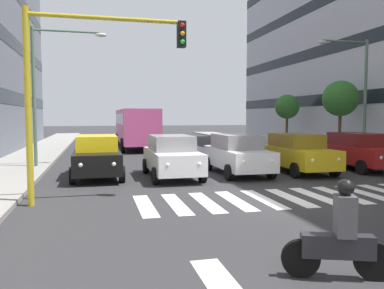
{
  "coord_description": "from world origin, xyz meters",
  "views": [
    {
      "loc": [
        5.8,
        10.83,
        2.53
      ],
      "look_at": [
        1.48,
        -6.74,
        1.19
      ],
      "focal_mm": 36.43,
      "sensor_mm": 36.0,
      "label": 1
    }
  ],
  "objects_px": {
    "car_2": "(237,154)",
    "car_3": "(172,156)",
    "motorcycle_with_rider": "(340,238)",
    "street_tree_1": "(340,99)",
    "street_tree_2": "(287,107)",
    "traffic_light_gantry": "(77,74)",
    "car_1": "(297,153)",
    "street_lamp_right": "(48,79)",
    "bus_behind_traffic": "(136,124)",
    "car_4": "(97,156)",
    "car_0": "(358,151)",
    "street_lamp_left": "(357,85)"
  },
  "relations": [
    {
      "from": "car_2",
      "to": "car_3",
      "type": "xyz_separation_m",
      "value": [
        2.93,
        0.19,
        0.0
      ]
    },
    {
      "from": "motorcycle_with_rider",
      "to": "street_tree_1",
      "type": "relative_size",
      "value": 0.35
    },
    {
      "from": "car_2",
      "to": "street_tree_2",
      "type": "distance_m",
      "value": 16.29
    },
    {
      "from": "street_tree_2",
      "to": "traffic_light_gantry",
      "type": "bearing_deg",
      "value": 48.21
    },
    {
      "from": "car_3",
      "to": "motorcycle_with_rider",
      "type": "xyz_separation_m",
      "value": [
        -0.63,
        10.46,
        -0.24
      ]
    },
    {
      "from": "car_1",
      "to": "street_lamp_right",
      "type": "height_order",
      "value": "street_lamp_right"
    },
    {
      "from": "car_3",
      "to": "bus_behind_traffic",
      "type": "bearing_deg",
      "value": -90.0
    },
    {
      "from": "car_1",
      "to": "car_2",
      "type": "height_order",
      "value": "same"
    },
    {
      "from": "car_2",
      "to": "traffic_light_gantry",
      "type": "xyz_separation_m",
      "value": [
        6.42,
        4.26,
        2.83
      ]
    },
    {
      "from": "car_3",
      "to": "street_tree_2",
      "type": "height_order",
      "value": "street_tree_2"
    },
    {
      "from": "motorcycle_with_rider",
      "to": "car_4",
      "type": "bearing_deg",
      "value": -72.14
    },
    {
      "from": "car_0",
      "to": "bus_behind_traffic",
      "type": "height_order",
      "value": "bus_behind_traffic"
    },
    {
      "from": "car_0",
      "to": "street_lamp_right",
      "type": "height_order",
      "value": "street_lamp_right"
    },
    {
      "from": "bus_behind_traffic",
      "to": "street_tree_1",
      "type": "bearing_deg",
      "value": 144.74
    },
    {
      "from": "street_tree_2",
      "to": "street_lamp_left",
      "type": "bearing_deg",
      "value": 83.15
    },
    {
      "from": "car_2",
      "to": "street_lamp_right",
      "type": "distance_m",
      "value": 9.55
    },
    {
      "from": "car_1",
      "to": "bus_behind_traffic",
      "type": "height_order",
      "value": "bus_behind_traffic"
    },
    {
      "from": "street_lamp_right",
      "to": "street_tree_1",
      "type": "bearing_deg",
      "value": -172.17
    },
    {
      "from": "bus_behind_traffic",
      "to": "traffic_light_gantry",
      "type": "bearing_deg",
      "value": 79.62
    },
    {
      "from": "car_0",
      "to": "street_lamp_right",
      "type": "xyz_separation_m",
      "value": [
        14.15,
        -3.74,
        3.36
      ]
    },
    {
      "from": "street_tree_1",
      "to": "traffic_light_gantry",
      "type": "bearing_deg",
      "value": 33.66
    },
    {
      "from": "car_1",
      "to": "motorcycle_with_rider",
      "type": "distance_m",
      "value": 11.72
    },
    {
      "from": "bus_behind_traffic",
      "to": "street_lamp_right",
      "type": "height_order",
      "value": "street_lamp_right"
    },
    {
      "from": "street_lamp_right",
      "to": "car_2",
      "type": "bearing_deg",
      "value": 154.87
    },
    {
      "from": "car_2",
      "to": "motorcycle_with_rider",
      "type": "xyz_separation_m",
      "value": [
        2.29,
        10.65,
        -0.24
      ]
    },
    {
      "from": "car_3",
      "to": "bus_behind_traffic",
      "type": "height_order",
      "value": "bus_behind_traffic"
    },
    {
      "from": "traffic_light_gantry",
      "to": "motorcycle_with_rider",
      "type": "bearing_deg",
      "value": 122.87
    },
    {
      "from": "car_4",
      "to": "motorcycle_with_rider",
      "type": "height_order",
      "value": "car_4"
    },
    {
      "from": "car_0",
      "to": "street_tree_2",
      "type": "distance_m",
      "value": 13.75
    },
    {
      "from": "traffic_light_gantry",
      "to": "car_2",
      "type": "bearing_deg",
      "value": -146.42
    },
    {
      "from": "car_3",
      "to": "street_tree_2",
      "type": "bearing_deg",
      "value": -132.14
    },
    {
      "from": "car_1",
      "to": "car_4",
      "type": "relative_size",
      "value": 1.0
    },
    {
      "from": "car_4",
      "to": "street_tree_2",
      "type": "bearing_deg",
      "value": -140.0
    },
    {
      "from": "car_4",
      "to": "street_tree_1",
      "type": "xyz_separation_m",
      "value": [
        -15.17,
        -5.64,
        2.73
      ]
    },
    {
      "from": "bus_behind_traffic",
      "to": "motorcycle_with_rider",
      "type": "distance_m",
      "value": 25.5
    },
    {
      "from": "car_3",
      "to": "street_tree_1",
      "type": "xyz_separation_m",
      "value": [
        -12.2,
        -6.38,
        2.73
      ]
    },
    {
      "from": "bus_behind_traffic",
      "to": "traffic_light_gantry",
      "type": "height_order",
      "value": "traffic_light_gantry"
    },
    {
      "from": "car_1",
      "to": "motorcycle_with_rider",
      "type": "height_order",
      "value": "car_1"
    },
    {
      "from": "car_2",
      "to": "car_3",
      "type": "distance_m",
      "value": 2.93
    },
    {
      "from": "traffic_light_gantry",
      "to": "car_4",
      "type": "bearing_deg",
      "value": -96.18
    },
    {
      "from": "motorcycle_with_rider",
      "to": "street_tree_1",
      "type": "bearing_deg",
      "value": -124.48
    },
    {
      "from": "traffic_light_gantry",
      "to": "street_lamp_right",
      "type": "relative_size",
      "value": 0.84
    },
    {
      "from": "motorcycle_with_rider",
      "to": "street_lamp_left",
      "type": "xyz_separation_m",
      "value": [
        -10.26,
        -13.48,
        3.55
      ]
    },
    {
      "from": "car_2",
      "to": "car_3",
      "type": "bearing_deg",
      "value": 3.75
    },
    {
      "from": "bus_behind_traffic",
      "to": "car_4",
      "type": "bearing_deg",
      "value": 78.22
    },
    {
      "from": "car_2",
      "to": "car_3",
      "type": "relative_size",
      "value": 1.0
    },
    {
      "from": "car_3",
      "to": "traffic_light_gantry",
      "type": "relative_size",
      "value": 0.81
    },
    {
      "from": "traffic_light_gantry",
      "to": "street_lamp_right",
      "type": "xyz_separation_m",
      "value": [
        1.67,
        -8.06,
        0.53
      ]
    },
    {
      "from": "street_lamp_right",
      "to": "street_tree_1",
      "type": "xyz_separation_m",
      "value": [
        -17.36,
        -2.39,
        -0.62
      ]
    },
    {
      "from": "car_0",
      "to": "car_2",
      "type": "xyz_separation_m",
      "value": [
        6.06,
        0.06,
        0.0
      ]
    }
  ]
}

